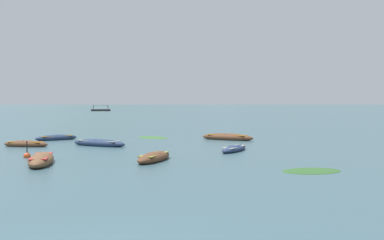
{
  "coord_description": "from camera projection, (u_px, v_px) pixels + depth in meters",
  "views": [
    {
      "loc": [
        1.92,
        -7.24,
        3.03
      ],
      "look_at": [
        2.0,
        39.78,
        1.16
      ],
      "focal_mm": 39.05,
      "sensor_mm": 36.0,
      "label": 1
    }
  ],
  "objects": [
    {
      "name": "rowboat_0",
      "position": [
        233.0,
        149.0,
        26.47
      ],
      "size": [
        2.35,
        3.41,
        0.45
      ],
      "color": "navy",
      "rests_on": "ground"
    },
    {
      "name": "weed_patch_3",
      "position": [
        152.0,
        138.0,
        36.88
      ],
      "size": [
        3.81,
        3.84,
        0.14
      ],
      "primitive_type": "ellipsoid",
      "rotation": [
        0.0,
        0.0,
        2.34
      ],
      "color": "#38662D",
      "rests_on": "ground"
    },
    {
      "name": "rowboat_4",
      "position": [
        41.0,
        160.0,
        20.84
      ],
      "size": [
        2.0,
        4.21,
        0.67
      ],
      "color": "brown",
      "rests_on": "ground"
    },
    {
      "name": "rowboat_7",
      "position": [
        227.0,
        137.0,
        34.71
      ],
      "size": [
        4.59,
        3.32,
        0.68
      ],
      "color": "brown",
      "rests_on": "ground"
    },
    {
      "name": "mooring_buoy",
      "position": [
        26.0,
        156.0,
        23.32
      ],
      "size": [
        0.39,
        0.39,
        1.04
      ],
      "color": "#DB4C1E",
      "rests_on": "ground"
    },
    {
      "name": "rowboat_1",
      "position": [
        56.0,
        138.0,
        34.54
      ],
      "size": [
        3.38,
        2.91,
        0.56
      ],
      "color": "navy",
      "rests_on": "ground"
    },
    {
      "name": "ferry_0",
      "position": [
        100.0,
        110.0,
        165.46
      ],
      "size": [
        7.84,
        4.4,
        2.54
      ],
      "color": "#2D2826",
      "rests_on": "ground"
    },
    {
      "name": "mountain_2",
      "position": [
        73.0,
        65.0,
        2164.53
      ],
      "size": [
        1378.94,
        1378.94,
        401.64
      ],
      "primitive_type": "cone",
      "color": "#56665B",
      "rests_on": "ground"
    },
    {
      "name": "ground_plane",
      "position": [
        191.0,
        104.0,
        1506.16
      ],
      "size": [
        6000.0,
        6000.0,
        0.0
      ],
      "primitive_type": "plane",
      "color": "#385660"
    },
    {
      "name": "weed_patch_0",
      "position": [
        311.0,
        171.0,
        18.66
      ],
      "size": [
        3.17,
        2.47,
        0.14
      ],
      "primitive_type": "ellipsoid",
      "rotation": [
        0.0,
        0.0,
        1.84
      ],
      "color": "#2D5628",
      "rests_on": "ground"
    },
    {
      "name": "mountain_3",
      "position": [
        233.0,
        85.0,
        2123.58
      ],
      "size": [
        483.9,
        483.9,
        192.58
      ],
      "primitive_type": "cone",
      "color": "slate",
      "rests_on": "ground"
    },
    {
      "name": "rowboat_3",
      "position": [
        25.0,
        144.0,
        29.26
      ],
      "size": [
        3.44,
        1.52,
        0.54
      ],
      "color": "brown",
      "rests_on": "ground"
    },
    {
      "name": "rowboat_5",
      "position": [
        98.0,
        143.0,
        29.74
      ],
      "size": [
        4.51,
        3.01,
        0.61
      ],
      "color": "navy",
      "rests_on": "ground"
    },
    {
      "name": "rowboat_2",
      "position": [
        153.0,
        157.0,
        22.01
      ],
      "size": [
        2.08,
        3.68,
        0.58
      ],
      "color": "brown",
      "rests_on": "ground"
    }
  ]
}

